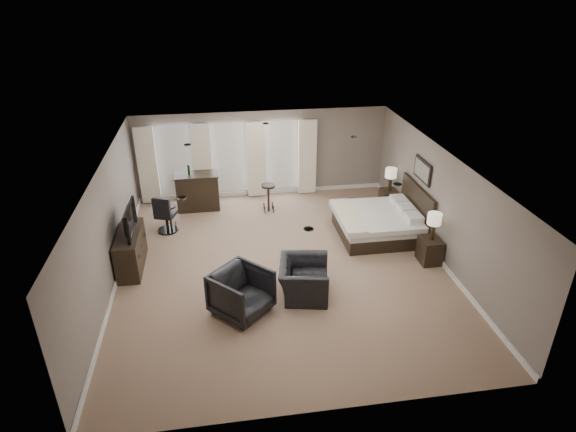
{
  "coord_description": "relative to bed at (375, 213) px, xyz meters",
  "views": [
    {
      "loc": [
        -1.32,
        -9.46,
        6.13
      ],
      "look_at": [
        0.2,
        0.4,
        1.1
      ],
      "focal_mm": 30.0,
      "sensor_mm": 36.0,
      "label": 1
    }
  ],
  "objects": [
    {
      "name": "lamp_far",
      "position": [
        0.89,
        1.45,
        0.27
      ],
      "size": [
        0.33,
        0.33,
        0.67
      ],
      "primitive_type": "cube",
      "color": "beige",
      "rests_on": "nightstand_far"
    },
    {
      "name": "bar_stool_left",
      "position": [
        -5.25,
        1.08,
        -0.29
      ],
      "size": [
        0.37,
        0.37,
        0.74
      ],
      "primitive_type": "cube",
      "rotation": [
        0.0,
        0.0,
        0.05
      ],
      "color": "black",
      "rests_on": "ground"
    },
    {
      "name": "window_bay",
      "position": [
        -3.58,
        2.99,
        0.54
      ],
      "size": [
        5.25,
        0.2,
        2.3
      ],
      "color": "silver",
      "rests_on": "room"
    },
    {
      "name": "bar_stool_right",
      "position": [
        -2.55,
        1.85,
        -0.25
      ],
      "size": [
        0.5,
        0.5,
        0.82
      ],
      "primitive_type": "cube",
      "rotation": [
        0.0,
        0.0,
        0.33
      ],
      "color": "black",
      "rests_on": "ground"
    },
    {
      "name": "armchair_far",
      "position": [
        -3.62,
        -2.7,
        -0.14
      ],
      "size": [
        1.38,
        1.38,
        1.04
      ],
      "primitive_type": "imported",
      "rotation": [
        0.0,
        0.0,
        0.77
      ],
      "color": "black",
      "rests_on": "ground"
    },
    {
      "name": "bed",
      "position": [
        0.0,
        0.0,
        0.0
      ],
      "size": [
        2.07,
        1.97,
        1.32
      ],
      "primitive_type": "cube",
      "color": "silver",
      "rests_on": "ground"
    },
    {
      "name": "desk_chair",
      "position": [
        -5.35,
        1.05,
        -0.13
      ],
      "size": [
        0.68,
        0.68,
        1.05
      ],
      "primitive_type": "cube",
      "rotation": [
        0.0,
        0.0,
        2.82
      ],
      "color": "black",
      "rests_on": "ground"
    },
    {
      "name": "bar_counter",
      "position": [
        -4.54,
        2.34,
        -0.12
      ],
      "size": [
        1.24,
        0.65,
        1.08
      ],
      "primitive_type": "cube",
      "color": "black",
      "rests_on": "ground"
    },
    {
      "name": "lamp_near",
      "position": [
        0.89,
        -1.45,
        0.28
      ],
      "size": [
        0.32,
        0.32,
        0.67
      ],
      "primitive_type": "cube",
      "color": "beige",
      "rests_on": "nightstand_near"
    },
    {
      "name": "dresser",
      "position": [
        -6.03,
        -0.62,
        -0.21
      ],
      "size": [
        0.5,
        1.55,
        0.9
      ],
      "primitive_type": "cube",
      "color": "black",
      "rests_on": "ground"
    },
    {
      "name": "tv",
      "position": [
        -6.03,
        -0.62,
        0.32
      ],
      "size": [
        0.66,
        1.15,
        0.15
      ],
      "primitive_type": "imported",
      "rotation": [
        0.0,
        0.0,
        1.57
      ],
      "color": "black",
      "rests_on": "dresser"
    },
    {
      "name": "nightstand_far",
      "position": [
        0.89,
        1.45,
        -0.36
      ],
      "size": [
        0.44,
        0.54,
        0.59
      ],
      "primitive_type": "cube",
      "color": "black",
      "rests_on": "ground"
    },
    {
      "name": "room",
      "position": [
        -2.58,
        -1.12,
        0.64
      ],
      "size": [
        7.6,
        8.6,
        2.64
      ],
      "color": "#876B56",
      "rests_on": "ground"
    },
    {
      "name": "wall_art",
      "position": [
        1.12,
        -0.0,
        1.09
      ],
      "size": [
        0.04,
        0.96,
        0.56
      ],
      "primitive_type": "cube",
      "color": "slate",
      "rests_on": "room"
    },
    {
      "name": "armchair_near",
      "position": [
        -2.28,
        -2.27,
        -0.15
      ],
      "size": [
        0.97,
        1.29,
        1.02
      ],
      "primitive_type": "imported",
      "rotation": [
        0.0,
        0.0,
        1.38
      ],
      "color": "black",
      "rests_on": "ground"
    },
    {
      "name": "nightstand_near",
      "position": [
        0.89,
        -1.45,
        -0.35
      ],
      "size": [
        0.46,
        0.56,
        0.61
      ],
      "primitive_type": "cube",
      "color": "black",
      "rests_on": "ground"
    }
  ]
}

